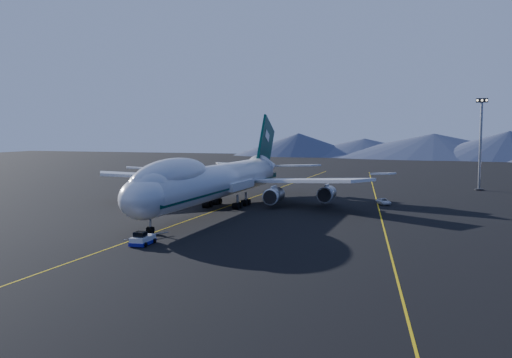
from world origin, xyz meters
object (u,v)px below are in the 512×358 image
(boeing_747, at_px, (217,180))
(pushback_tug, at_px, (143,240))
(floodlight_mast, at_px, (480,144))
(service_van, at_px, (384,201))

(boeing_747, bearing_deg, pushback_tug, -84.98)
(floodlight_mast, bearing_deg, service_van, -119.67)
(boeing_747, distance_m, floodlight_mast, 75.02)
(boeing_747, bearing_deg, service_van, 32.01)
(boeing_747, bearing_deg, floodlight_mast, 47.35)
(boeing_747, height_order, pushback_tug, boeing_747)
(floodlight_mast, bearing_deg, boeing_747, -132.65)
(boeing_747, relative_size, floodlight_mast, 3.07)
(boeing_747, height_order, floodlight_mast, floodlight_mast)
(service_van, bearing_deg, boeing_747, -172.72)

